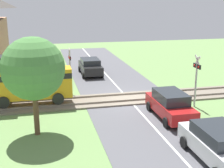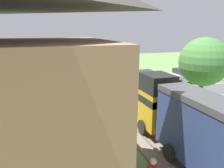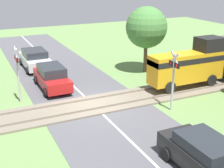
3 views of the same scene
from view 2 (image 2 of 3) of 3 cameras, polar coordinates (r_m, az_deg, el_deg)
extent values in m
plane|color=#66894C|center=(19.46, -1.11, -2.62)|extent=(60.00, 60.00, 0.00)
cube|color=#515156|center=(19.46, -1.11, -2.59)|extent=(48.00, 6.40, 0.02)
cube|color=silver|center=(19.46, -1.11, -2.55)|extent=(48.00, 0.12, 0.00)
cube|color=#756B5B|center=(19.45, -1.11, -2.45)|extent=(2.80, 48.00, 0.12)
cube|color=slate|center=(19.63, 0.89, -1.92)|extent=(0.10, 48.00, 0.12)
cube|color=slate|center=(19.22, -3.17, -2.29)|extent=(0.10, 48.00, 0.12)
cube|color=gold|center=(13.09, 7.54, -3.91)|extent=(1.35, 5.29, 1.90)
cube|color=black|center=(12.94, 7.61, -1.71)|extent=(1.37, 5.29, 0.36)
cube|color=black|center=(11.18, 11.76, 0.27)|extent=(1.35, 1.69, 0.90)
cylinder|color=black|center=(15.13, 7.10, -5.20)|extent=(0.14, 0.76, 0.76)
cylinder|color=black|center=(14.60, 1.96, -5.82)|extent=(0.14, 0.76, 0.76)
cylinder|color=black|center=(12.38, 13.90, -10.00)|extent=(0.14, 0.76, 0.76)
cylinder|color=black|center=(11.72, 7.80, -11.11)|extent=(0.14, 0.76, 0.76)
cylinder|color=black|center=(10.54, 21.52, -15.05)|extent=(0.14, 0.76, 0.76)
cylinder|color=black|center=(9.76, 14.69, -16.96)|extent=(0.14, 0.76, 0.76)
cube|color=#A81919|center=(22.01, 7.61, 0.98)|extent=(4.27, 1.63, 0.71)
cube|color=#23282D|center=(21.87, 7.67, 2.66)|extent=(2.35, 1.50, 0.61)
cylinder|color=black|center=(20.81, 5.11, -0.71)|extent=(0.60, 0.18, 0.60)
cylinder|color=black|center=(22.27, 3.45, 0.30)|extent=(0.60, 0.18, 0.60)
cylinder|color=black|center=(22.03, 11.76, -0.12)|extent=(0.60, 0.18, 0.60)
cylinder|color=black|center=(23.42, 9.78, 0.80)|extent=(0.60, 0.18, 0.60)
cube|color=black|center=(17.27, -25.79, -3.91)|extent=(4.17, 1.72, 0.74)
cube|color=#23282D|center=(17.11, -26.00, -1.97)|extent=(2.30, 1.58, 0.48)
cylinder|color=black|center=(18.06, -21.08, -3.92)|extent=(0.60, 0.18, 0.60)
cylinder|color=black|center=(16.43, -21.31, -5.70)|extent=(0.60, 0.18, 0.60)
cube|color=silver|center=(24.77, 18.78, 1.83)|extent=(4.42, 1.85, 0.73)
cube|color=#23282D|center=(24.65, 18.89, 3.26)|extent=(2.43, 1.70, 0.53)
cylinder|color=black|center=(23.28, 17.23, 0.29)|extent=(0.60, 0.18, 0.60)
cylinder|color=black|center=(24.76, 14.78, 1.26)|extent=(0.60, 0.18, 0.60)
cylinder|color=black|center=(25.03, 22.61, 0.77)|extent=(0.60, 0.18, 0.60)
cylinder|color=black|center=(26.42, 20.02, 1.65)|extent=(0.60, 0.18, 0.60)
cylinder|color=#B7B7B7|center=(23.38, 1.81, 4.39)|extent=(0.12, 0.12, 3.33)
cube|color=black|center=(23.23, 1.83, 6.98)|extent=(0.90, 0.08, 0.28)
sphere|color=red|center=(23.32, 2.46, 7.00)|extent=(0.18, 0.18, 0.18)
sphere|color=red|center=(23.14, 1.20, 6.95)|extent=(0.18, 0.18, 0.18)
cube|color=silver|center=(23.19, 1.84, 7.83)|extent=(0.72, 0.04, 0.72)
cube|color=silver|center=(23.19, 1.84, 7.83)|extent=(0.72, 0.04, 0.72)
cylinder|color=#B7B7B7|center=(14.85, -5.77, -1.31)|extent=(0.12, 0.12, 3.33)
cube|color=black|center=(14.61, -5.87, 2.71)|extent=(0.90, 0.08, 0.28)
sphere|color=red|center=(14.55, -6.91, 2.64)|extent=(0.18, 0.18, 0.18)
sphere|color=red|center=(14.67, -4.84, 2.78)|extent=(0.18, 0.18, 0.18)
cube|color=silver|center=(14.54, -5.90, 4.06)|extent=(0.72, 0.04, 0.72)
cube|color=silver|center=(14.54, -5.90, 4.06)|extent=(0.72, 0.04, 0.72)
cube|color=#472D1E|center=(8.30, -1.03, -19.01)|extent=(0.06, 1.10, 2.10)
sphere|color=beige|center=(7.67, 10.69, -19.31)|extent=(0.23, 0.23, 0.23)
cylinder|color=brown|center=(15.99, 22.01, -3.30)|extent=(0.28, 0.28, 2.18)
sphere|color=#477F3D|center=(15.48, 22.83, 5.38)|extent=(3.18, 3.18, 3.18)
camera|label=1|loc=(28.41, 48.07, 12.14)|focal=50.00mm
camera|label=3|loc=(26.29, -43.16, 14.49)|focal=50.00mm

